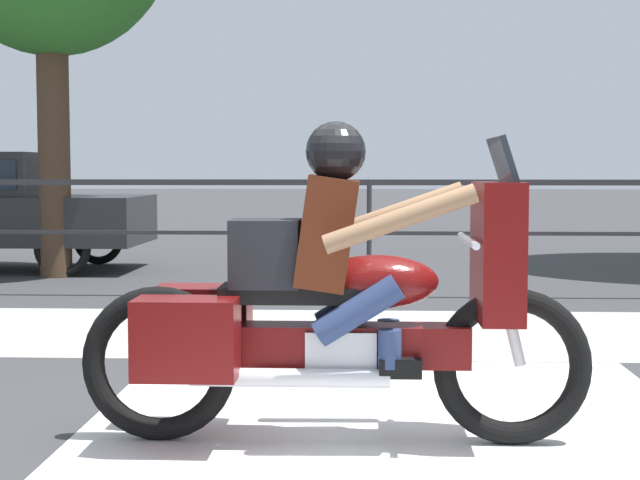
{
  "coord_description": "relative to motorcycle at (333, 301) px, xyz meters",
  "views": [
    {
      "loc": [
        -0.05,
        -4.52,
        1.34
      ],
      "look_at": [
        -0.33,
        1.65,
        0.89
      ],
      "focal_mm": 55.0,
      "sensor_mm": 36.0,
      "label": 1
    }
  ],
  "objects": [
    {
      "name": "fence_railing",
      "position": [
        0.2,
        5.37,
        0.27
      ],
      "size": [
        36.0,
        0.05,
        1.23
      ],
      "color": "#232326",
      "rests_on": "ground"
    },
    {
      "name": "crosswalk_band",
      "position": [
        0.3,
        -0.39,
        -0.7
      ],
      "size": [
        3.21,
        6.0,
        0.01
      ],
      "primitive_type": "cube",
      "color": "silver",
      "rests_on": "ground"
    },
    {
      "name": "ground_plane",
      "position": [
        0.2,
        -0.19,
        -0.7
      ],
      "size": [
        120.0,
        120.0,
        0.0
      ],
      "primitive_type": "plane",
      "color": "#38383A"
    },
    {
      "name": "sidewalk_band",
      "position": [
        0.2,
        3.21,
        -0.69
      ],
      "size": [
        44.0,
        2.4,
        0.01
      ],
      "primitive_type": "cube",
      "color": "#A8A59E",
      "rests_on": "ground"
    },
    {
      "name": "motorcycle",
      "position": [
        0.0,
        0.0,
        0.0
      ],
      "size": [
        2.49,
        0.76,
        1.57
      ],
      "rotation": [
        0.0,
        0.0,
        0.02
      ],
      "color": "black",
      "rests_on": "ground"
    }
  ]
}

